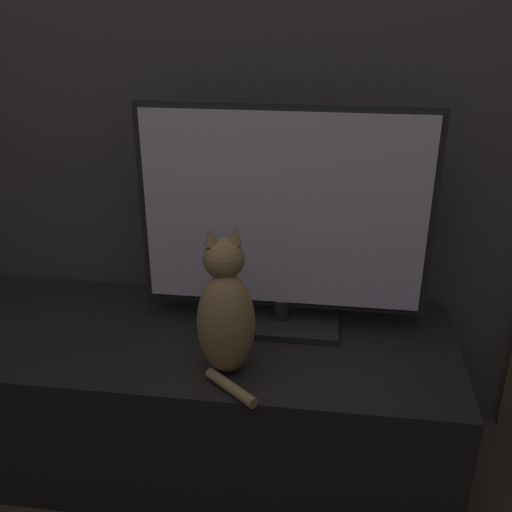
# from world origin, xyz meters

# --- Properties ---
(wall_back) EXTENTS (4.80, 0.05, 2.60)m
(wall_back) POSITION_xyz_m (0.00, 1.22, 1.30)
(wall_back) COLOR #47423D
(wall_back) RESTS_ON ground_plane
(tv_stand) EXTENTS (1.54, 0.56, 0.43)m
(tv_stand) POSITION_xyz_m (0.00, 0.90, 0.22)
(tv_stand) COLOR black
(tv_stand) RESTS_ON ground_plane
(tv) EXTENTS (0.81, 0.20, 0.64)m
(tv) POSITION_xyz_m (0.27, 1.01, 0.76)
(tv) COLOR black
(tv) RESTS_ON tv_stand
(cat) EXTENTS (0.19, 0.25, 0.39)m
(cat) POSITION_xyz_m (0.15, 0.76, 0.60)
(cat) COLOR #997547
(cat) RESTS_ON tv_stand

